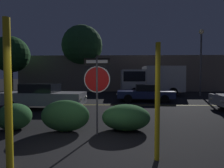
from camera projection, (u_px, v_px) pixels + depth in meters
ground_plane at (83, 160)px, 3.93m from camera, size 260.00×260.00×0.00m
road_center_stripe at (105, 105)px, 11.60m from camera, size 38.93×0.12×0.01m
stop_sign at (97, 80)px, 5.61m from camera, size 0.85×0.09×2.49m
yellow_pole_left at (8, 94)px, 3.53m from camera, size 0.14×0.14×3.06m
yellow_pole_right at (157, 102)px, 3.90m from camera, size 0.11×0.11×2.64m
hedge_bush_1 at (14, 117)px, 6.19m from camera, size 1.17×1.14×0.93m
hedge_bush_2 at (65, 116)px, 5.99m from camera, size 1.66×0.78×1.08m
hedge_bush_3 at (126, 117)px, 6.12m from camera, size 1.69×1.18×0.91m
passing_car_2 at (43, 96)px, 10.17m from camera, size 4.96×2.08×1.47m
passing_car_3 at (145, 93)px, 13.34m from camera, size 4.34×2.18×1.29m
delivery_truck at (150, 79)px, 17.51m from camera, size 6.12×2.73×2.91m
street_lamp at (201, 52)px, 16.75m from camera, size 0.47×0.47×6.42m
tree_0 at (11, 54)px, 18.90m from camera, size 3.90×3.90×6.25m
tree_1 at (82, 46)px, 22.95m from camera, size 5.32×5.32×8.61m
building_backdrop at (120, 74)px, 24.37m from camera, size 26.20×4.64×4.57m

